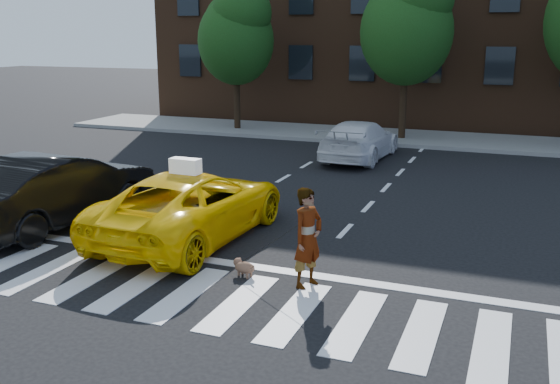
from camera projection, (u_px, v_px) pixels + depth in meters
name	position (u px, v px, depth m)	size (l,w,h in m)	color
ground	(186.00, 294.00, 10.71)	(120.00, 120.00, 0.00)	black
crosswalk	(186.00, 294.00, 10.70)	(13.00, 2.40, 0.01)	silver
stop_line	(227.00, 263.00, 12.15)	(12.00, 0.30, 0.01)	silver
sidewalk_far	(392.00, 137.00, 26.48)	(30.00, 4.00, 0.15)	slate
building	(427.00, 0.00, 31.78)	(26.00, 10.00, 12.00)	#4D2F1B
tree_left	(237.00, 31.00, 27.40)	(3.39, 3.38, 6.50)	black
tree_mid	(408.00, 20.00, 24.66)	(3.69, 3.69, 7.10)	black
taxi	(192.00, 205.00, 13.50)	(2.46, 5.33, 1.48)	yellow
black_sedan	(58.00, 189.00, 14.44)	(1.78, 5.11, 1.68)	black
white_suv	(359.00, 140.00, 22.00)	(1.93, 4.74, 1.38)	white
woman	(308.00, 238.00, 10.83)	(0.65, 0.43, 1.79)	#999999
dog	(243.00, 267.00, 11.47)	(0.52, 0.35, 0.31)	olive
taxi_sign	(185.00, 166.00, 13.10)	(0.65, 0.28, 0.32)	white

